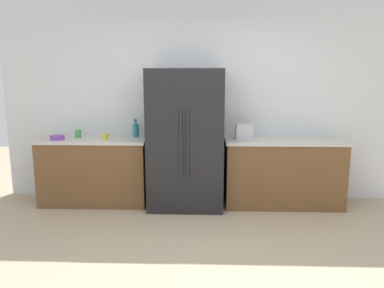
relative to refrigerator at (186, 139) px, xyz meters
The scene contains 10 objects.
ground_plane 1.76m from the refrigerator, 82.66° to the right, with size 10.92×10.92×0.00m, color tan.
kitchen_back_panel 0.69m from the refrigerator, 64.97° to the left, with size 5.46×0.10×2.81m, color silver.
counter_left 1.30m from the refrigerator, behind, with size 1.43×0.59×0.88m.
counter_right 1.35m from the refrigerator, ahead, with size 1.53×0.59×0.88m.
refrigerator is the anchor object (origin of this frame).
toaster 0.77m from the refrigerator, ahead, with size 0.22×0.18×0.20m, color silver.
bottle_a 0.73m from the refrigerator, 162.27° to the left, with size 0.08×0.08×0.24m.
cup_a 1.06m from the refrigerator, behind, with size 0.07×0.07×0.07m, color yellow.
cup_b 1.45m from the refrigerator, behind, with size 0.08×0.08×0.10m, color green.
bowl_a 1.66m from the refrigerator, behind, with size 0.18×0.18×0.05m, color purple.
Camera 1 is at (0.05, -3.06, 1.67)m, focal length 33.79 mm.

